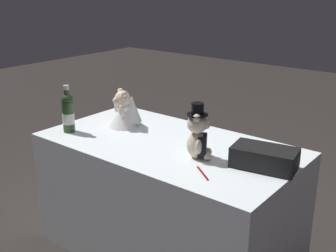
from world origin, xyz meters
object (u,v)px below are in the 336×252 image
teddy_bear_groom (198,135)px  signing_pen (202,173)px  champagne_bottle (68,112)px  gift_case_black (264,158)px  teddy_bear_bride (126,111)px

teddy_bear_groom → signing_pen: teddy_bear_groom is taller
champagne_bottle → gift_case_black: 1.19m
teddy_bear_groom → teddy_bear_bride: size_ratio=1.21×
teddy_bear_bride → signing_pen: 0.82m
gift_case_black → champagne_bottle: bearing=-167.6°
teddy_bear_groom → signing_pen: 0.23m
teddy_bear_bride → gift_case_black: bearing=-1.9°
teddy_bear_groom → teddy_bear_bride: teddy_bear_groom is taller
champagne_bottle → signing_pen: (0.97, 0.01, -0.12)m
teddy_bear_bride → champagne_bottle: bearing=-124.6°
teddy_bear_groom → gift_case_black: bearing=17.3°
signing_pen → gift_case_black: bearing=51.4°
signing_pen → gift_case_black: 0.32m
teddy_bear_groom → champagne_bottle: 0.85m
champagne_bottle → teddy_bear_groom: bearing=10.5°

